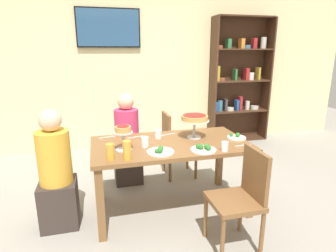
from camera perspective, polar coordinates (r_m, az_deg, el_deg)
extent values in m
plane|color=gray|center=(3.18, 0.47, -16.13)|extent=(12.00, 12.00, 0.00)
cube|color=beige|center=(4.88, -6.38, 12.16)|extent=(8.00, 0.12, 2.80)
cube|color=brown|center=(2.87, 0.50, -3.78)|extent=(1.58, 0.86, 0.04)
cube|color=brown|center=(2.60, -13.56, -15.35)|extent=(0.07, 0.07, 0.70)
cube|color=brown|center=(2.98, 16.44, -11.47)|extent=(0.07, 0.07, 0.70)
cube|color=brown|center=(3.26, -13.91, -8.83)|extent=(0.07, 0.07, 0.70)
cube|color=brown|center=(3.57, 10.39, -6.50)|extent=(0.07, 0.07, 0.70)
cube|color=#422819|center=(5.05, 9.11, 8.76)|extent=(0.03, 0.30, 2.20)
cube|color=#422819|center=(5.57, 19.38, 8.68)|extent=(0.03, 0.30, 2.20)
cube|color=#422819|center=(5.41, 13.77, 8.94)|extent=(1.10, 0.02, 2.20)
cube|color=#422819|center=(5.51, 13.75, -2.54)|extent=(1.04, 0.28, 0.02)
cube|color=#422819|center=(5.37, 14.12, 3.05)|extent=(1.04, 0.28, 0.02)
cube|color=#422819|center=(5.29, 14.50, 8.88)|extent=(1.04, 0.28, 0.02)
cube|color=#422819|center=(5.26, 14.91, 14.84)|extent=(1.04, 0.28, 0.02)
cube|color=#422819|center=(5.29, 15.34, 20.66)|extent=(1.04, 0.28, 0.02)
cube|color=navy|center=(5.15, 9.61, 3.89)|extent=(0.07, 0.13, 0.17)
cylinder|color=#3D7084|center=(5.18, 10.52, 4.03)|extent=(0.09, 0.09, 0.19)
cube|color=#3D3838|center=(5.22, 11.50, 4.21)|extent=(0.04, 0.13, 0.22)
cylinder|color=beige|center=(5.28, 12.45, 3.38)|extent=(0.15, 0.15, 0.05)
cube|color=navy|center=(5.33, 13.75, 4.15)|extent=(0.05, 0.12, 0.19)
cube|color=maroon|center=(5.35, 14.33, 4.50)|extent=(0.05, 0.13, 0.25)
cylinder|color=beige|center=(5.44, 15.82, 4.06)|extent=(0.08, 0.08, 0.16)
cylinder|color=beige|center=(5.53, 17.14, 3.61)|extent=(0.14, 0.14, 0.06)
cube|color=#B7932D|center=(5.07, 9.89, 10.48)|extent=(0.06, 0.13, 0.26)
cylinder|color=brown|center=(5.12, 10.87, 9.29)|extent=(0.12, 0.12, 0.05)
cube|color=#2D6B38|center=(5.22, 13.40, 10.10)|extent=(0.04, 0.13, 0.20)
cube|color=maroon|center=(5.33, 15.59, 10.12)|extent=(0.07, 0.13, 0.21)
cylinder|color=silver|center=(5.38, 16.48, 9.68)|extent=(0.11, 0.11, 0.13)
cube|color=#B7932D|center=(5.45, 17.78, 10.10)|extent=(0.04, 0.13, 0.22)
cylinder|color=brown|center=(5.06, 10.40, 15.54)|extent=(0.11, 0.11, 0.05)
cube|color=#2D6B38|center=(5.13, 12.14, 16.04)|extent=(0.07, 0.13, 0.16)
cube|color=orange|center=(5.25, 14.71, 15.90)|extent=(0.07, 0.13, 0.17)
cylinder|color=#3D7084|center=(5.30, 15.74, 15.24)|extent=(0.13, 0.13, 0.06)
cube|color=maroon|center=(5.37, 17.06, 15.76)|extent=(0.07, 0.11, 0.18)
cylinder|color=beige|center=(5.47, 18.82, 15.69)|extent=(0.10, 0.10, 0.19)
cube|color=black|center=(4.75, -11.99, 18.93)|extent=(0.99, 0.05, 0.60)
cube|color=navy|center=(4.72, -11.98, 18.95)|extent=(0.95, 0.01, 0.56)
cube|color=#382D28|center=(3.00, -21.17, -14.42)|extent=(0.34, 0.34, 0.45)
cylinder|color=gold|center=(2.80, -22.11, -5.90)|extent=(0.30, 0.30, 0.50)
sphere|color=beige|center=(2.70, -22.84, 1.05)|extent=(0.20, 0.20, 0.20)
cube|color=#382D28|center=(3.68, -8.10, -7.77)|extent=(0.34, 0.34, 0.45)
cylinder|color=#D63866|center=(3.53, -8.39, -0.65)|extent=(0.30, 0.30, 0.50)
sphere|color=beige|center=(3.45, -8.61, 4.95)|extent=(0.20, 0.20, 0.20)
cube|color=brown|center=(3.75, 2.33, -3.87)|extent=(0.40, 0.40, 0.04)
cube|color=brown|center=(3.63, -0.35, -0.68)|extent=(0.04, 0.36, 0.42)
cylinder|color=brown|center=(4.03, 3.96, -5.89)|extent=(0.04, 0.04, 0.41)
cylinder|color=brown|center=(3.73, 5.68, -7.75)|extent=(0.04, 0.04, 0.41)
cylinder|color=brown|center=(3.94, -0.90, -6.36)|extent=(0.04, 0.04, 0.41)
cylinder|color=brown|center=(3.63, 0.43, -8.34)|extent=(0.04, 0.04, 0.41)
cube|color=brown|center=(2.49, 13.26, -14.71)|extent=(0.40, 0.40, 0.04)
cube|color=brown|center=(2.47, 17.34, -9.28)|extent=(0.04, 0.36, 0.42)
cylinder|color=brown|center=(2.42, 11.00, -22.02)|extent=(0.04, 0.04, 0.41)
cylinder|color=brown|center=(2.68, 7.65, -17.77)|extent=(0.04, 0.04, 0.41)
cylinder|color=brown|center=(2.57, 18.54, -20.12)|extent=(0.04, 0.04, 0.41)
cylinder|color=brown|center=(2.81, 14.55, -16.39)|extent=(0.04, 0.04, 0.41)
cylinder|color=silver|center=(3.03, 5.31, -2.30)|extent=(0.15, 0.15, 0.01)
cylinder|color=silver|center=(3.00, 5.35, -0.60)|extent=(0.03, 0.03, 0.17)
cylinder|color=silver|center=(2.98, 5.39, 1.09)|extent=(0.31, 0.31, 0.01)
cylinder|color=tan|center=(2.97, 5.41, 1.65)|extent=(0.28, 0.28, 0.05)
cylinder|color=maroon|center=(2.97, 5.42, 2.18)|extent=(0.25, 0.25, 0.00)
cylinder|color=silver|center=(2.68, -8.95, -4.78)|extent=(0.15, 0.15, 0.01)
cylinder|color=silver|center=(2.66, -9.03, -3.04)|extent=(0.03, 0.03, 0.16)
cylinder|color=silver|center=(2.63, -9.10, -1.32)|extent=(0.18, 0.18, 0.01)
cylinder|color=tan|center=(2.62, -9.13, -0.67)|extent=(0.15, 0.15, 0.05)
cylinder|color=maroon|center=(2.62, -9.16, -0.06)|extent=(0.11, 0.11, 0.00)
cylinder|color=white|center=(2.59, -1.53, -5.28)|extent=(0.25, 0.25, 0.01)
sphere|color=#2D7028|center=(2.58, -1.47, -4.59)|extent=(0.05, 0.05, 0.05)
sphere|color=#2D7028|center=(2.54, -2.29, -5.07)|extent=(0.04, 0.04, 0.04)
sphere|color=#2D7028|center=(2.54, -1.65, -4.99)|extent=(0.05, 0.05, 0.05)
cylinder|color=white|center=(3.09, 13.74, -2.31)|extent=(0.20, 0.20, 0.01)
sphere|color=#2D7028|center=(3.08, 13.98, -1.76)|extent=(0.05, 0.05, 0.05)
sphere|color=#2D7028|center=(3.09, 12.77, -1.76)|extent=(0.04, 0.04, 0.04)
cylinder|color=white|center=(2.67, 7.17, -4.84)|extent=(0.24, 0.24, 0.01)
sphere|color=#2D7028|center=(2.66, 6.19, -4.11)|extent=(0.05, 0.05, 0.05)
sphere|color=#2D7028|center=(2.65, 6.71, -4.20)|extent=(0.05, 0.05, 0.05)
sphere|color=#2D7028|center=(2.63, 8.28, -4.43)|extent=(0.05, 0.05, 0.05)
sphere|color=#2D7028|center=(2.66, 7.87, -4.13)|extent=(0.05, 0.05, 0.05)
cylinder|color=gold|center=(2.46, -11.63, -5.19)|extent=(0.07, 0.07, 0.14)
cylinder|color=gold|center=(2.44, -8.31, -4.91)|extent=(0.07, 0.07, 0.17)
cylinder|color=white|center=(2.99, -2.03, -1.65)|extent=(0.08, 0.08, 0.10)
cylinder|color=white|center=(2.68, 11.46, -4.08)|extent=(0.07, 0.07, 0.09)
cylinder|color=white|center=(2.73, -4.70, -3.27)|extent=(0.07, 0.07, 0.10)
cube|color=silver|center=(2.88, 15.02, -3.80)|extent=(0.18, 0.04, 0.00)
cube|color=silver|center=(3.11, -12.23, -2.22)|extent=(0.18, 0.06, 0.00)
cube|color=silver|center=(3.06, -6.69, -2.24)|extent=(0.18, 0.06, 0.00)
cube|color=silver|center=(3.13, -0.01, -1.71)|extent=(0.18, 0.07, 0.00)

